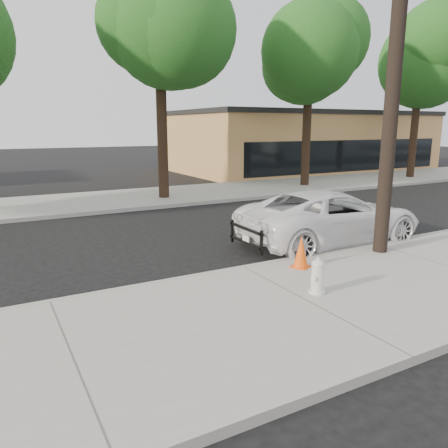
{
  "coord_description": "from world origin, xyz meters",
  "views": [
    {
      "loc": [
        -4.78,
        -9.93,
        3.17
      ],
      "look_at": [
        -0.13,
        -1.47,
        1.0
      ],
      "focal_mm": 35.0,
      "sensor_mm": 36.0,
      "label": 1
    }
  ],
  "objects_px": {
    "utility_pole": "(396,56)",
    "fire_hydrant": "(318,277)",
    "traffic_cone": "(301,252)",
    "police_cruiser": "(331,217)"
  },
  "relations": [
    {
      "from": "utility_pole",
      "to": "fire_hydrant",
      "type": "height_order",
      "value": "utility_pole"
    },
    {
      "from": "utility_pole",
      "to": "traffic_cone",
      "type": "xyz_separation_m",
      "value": [
        -2.5,
        -0.04,
        -4.21
      ]
    },
    {
      "from": "utility_pole",
      "to": "police_cruiser",
      "type": "bearing_deg",
      "value": 94.13
    },
    {
      "from": "utility_pole",
      "to": "traffic_cone",
      "type": "height_order",
      "value": "utility_pole"
    },
    {
      "from": "fire_hydrant",
      "to": "traffic_cone",
      "type": "relative_size",
      "value": 0.91
    },
    {
      "from": "police_cruiser",
      "to": "traffic_cone",
      "type": "distance_m",
      "value": 2.94
    },
    {
      "from": "fire_hydrant",
      "to": "traffic_cone",
      "type": "bearing_deg",
      "value": 41.2
    },
    {
      "from": "police_cruiser",
      "to": "fire_hydrant",
      "type": "xyz_separation_m",
      "value": [
        -3.08,
        -3.05,
        -0.27
      ]
    },
    {
      "from": "police_cruiser",
      "to": "fire_hydrant",
      "type": "bearing_deg",
      "value": 135.82
    },
    {
      "from": "traffic_cone",
      "to": "police_cruiser",
      "type": "bearing_deg",
      "value": 35.63
    }
  ]
}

